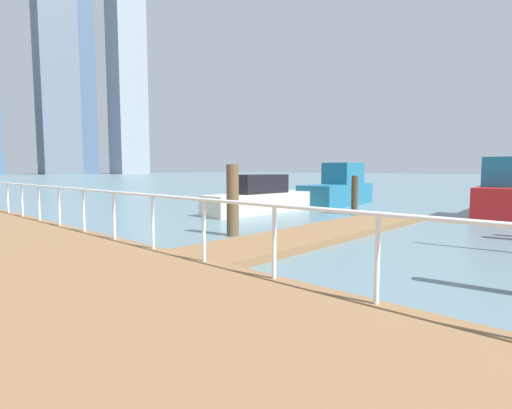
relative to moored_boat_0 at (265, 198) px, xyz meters
The scene contains 11 objects.
ground_plane 6.72m from the moored_boat_0, 152.04° to the left, with size 300.00×300.00×0.00m, color slate.
floating_dock 6.72m from the moored_boat_0, 125.68° to the right, with size 11.01×2.00×0.18m, color olive.
boardwalk_railing 12.24m from the moored_boat_0, 137.84° to the right, with size 0.06×28.05×1.08m.
dock_piling_0 6.41m from the moored_boat_0, 146.95° to the right, with size 0.36×0.36×2.09m, color brown.
dock_piling_1 3.94m from the moored_boat_0, 61.95° to the right, with size 0.28×0.28×1.67m, color #473826.
moored_boat_0 is the anchor object (origin of this frame).
moored_boat_1 10.00m from the moored_boat_0, 56.91° to the right, with size 6.17×2.05×2.41m.
moored_boat_3 5.43m from the moored_boat_0, ahead, with size 5.85×2.45×2.28m.
skyline_tower_4 142.45m from the moored_boat_0, 72.68° to the left, with size 12.11×9.89×80.72m, color slate.
skyline_tower_5 147.84m from the moored_boat_0, 69.01° to the left, with size 6.72×6.14×75.82m, color slate.
skyline_tower_6 143.23m from the moored_boat_0, 63.03° to the left, with size 11.18×9.56×81.97m, color #8C939E.
Camera 1 is at (-7.36, 5.10, 1.97)m, focal length 27.57 mm.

